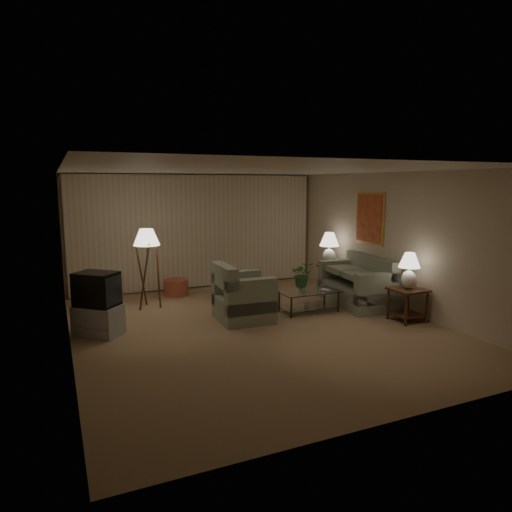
{
  "coord_description": "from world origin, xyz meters",
  "views": [
    {
      "loc": [
        -3.13,
        -6.98,
        2.48
      ],
      "look_at": [
        0.26,
        0.6,
        1.15
      ],
      "focal_mm": 32.0,
      "sensor_mm": 36.0,
      "label": 1
    }
  ],
  "objects_px": {
    "table_lamp_far": "(329,246)",
    "vase": "(302,287)",
    "side_table_far": "(328,274)",
    "ottoman": "(176,287)",
    "armchair": "(243,298)",
    "coffee_table": "(309,298)",
    "tv_cabinet": "(98,320)",
    "crt_tv": "(97,289)",
    "side_table_near": "(408,299)",
    "table_lamp_near": "(409,267)",
    "floor_lamp": "(148,267)",
    "sofa": "(356,285)"
  },
  "relations": [
    {
      "from": "side_table_far",
      "to": "ottoman",
      "type": "height_order",
      "value": "side_table_far"
    },
    {
      "from": "side_table_near",
      "to": "table_lamp_near",
      "type": "height_order",
      "value": "table_lamp_near"
    },
    {
      "from": "sofa",
      "to": "side_table_far",
      "type": "relative_size",
      "value": 3.31
    },
    {
      "from": "table_lamp_near",
      "to": "armchair",
      "type": "bearing_deg",
      "value": 154.51
    },
    {
      "from": "armchair",
      "to": "side_table_far",
      "type": "relative_size",
      "value": 1.76
    },
    {
      "from": "side_table_near",
      "to": "vase",
      "type": "distance_m",
      "value": 1.93
    },
    {
      "from": "coffee_table",
      "to": "vase",
      "type": "relative_size",
      "value": 6.94
    },
    {
      "from": "table_lamp_far",
      "to": "side_table_far",
      "type": "bearing_deg",
      "value": -135.0
    },
    {
      "from": "side_table_near",
      "to": "side_table_far",
      "type": "relative_size",
      "value": 1.0
    },
    {
      "from": "ottoman",
      "to": "table_lamp_far",
      "type": "bearing_deg",
      "value": -16.61
    },
    {
      "from": "crt_tv",
      "to": "ottoman",
      "type": "relative_size",
      "value": 1.47
    },
    {
      "from": "sofa",
      "to": "ottoman",
      "type": "bearing_deg",
      "value": -118.39
    },
    {
      "from": "table_lamp_near",
      "to": "tv_cabinet",
      "type": "relative_size",
      "value": 0.77
    },
    {
      "from": "table_lamp_far",
      "to": "vase",
      "type": "height_order",
      "value": "table_lamp_far"
    },
    {
      "from": "floor_lamp",
      "to": "ottoman",
      "type": "distance_m",
      "value": 1.28
    },
    {
      "from": "coffee_table",
      "to": "floor_lamp",
      "type": "relative_size",
      "value": 0.74
    },
    {
      "from": "crt_tv",
      "to": "ottoman",
      "type": "distance_m",
      "value": 2.88
    },
    {
      "from": "table_lamp_near",
      "to": "crt_tv",
      "type": "distance_m",
      "value": 5.41
    },
    {
      "from": "side_table_near",
      "to": "floor_lamp",
      "type": "height_order",
      "value": "floor_lamp"
    },
    {
      "from": "table_lamp_near",
      "to": "coffee_table",
      "type": "bearing_deg",
      "value": 136.65
    },
    {
      "from": "sofa",
      "to": "floor_lamp",
      "type": "relative_size",
      "value": 1.24
    },
    {
      "from": "armchair",
      "to": "coffee_table",
      "type": "bearing_deg",
      "value": -89.07
    },
    {
      "from": "tv_cabinet",
      "to": "ottoman",
      "type": "height_order",
      "value": "tv_cabinet"
    },
    {
      "from": "side_table_near",
      "to": "table_lamp_far",
      "type": "bearing_deg",
      "value": 90.0
    },
    {
      "from": "armchair",
      "to": "vase",
      "type": "distance_m",
      "value": 1.22
    },
    {
      "from": "table_lamp_near",
      "to": "table_lamp_far",
      "type": "xyz_separation_m",
      "value": [
        0.0,
        2.6,
        0.06
      ]
    },
    {
      "from": "armchair",
      "to": "tv_cabinet",
      "type": "bearing_deg",
      "value": 88.04
    },
    {
      "from": "table_lamp_near",
      "to": "floor_lamp",
      "type": "relative_size",
      "value": 0.41
    },
    {
      "from": "coffee_table",
      "to": "vase",
      "type": "height_order",
      "value": "vase"
    },
    {
      "from": "side_table_far",
      "to": "ottoman",
      "type": "xyz_separation_m",
      "value": [
        -3.36,
        1.0,
        -0.21
      ]
    },
    {
      "from": "floor_lamp",
      "to": "side_table_far",
      "type": "bearing_deg",
      "value": -2.82
    },
    {
      "from": "vase",
      "to": "side_table_far",
      "type": "bearing_deg",
      "value": 42.49
    },
    {
      "from": "sofa",
      "to": "table_lamp_far",
      "type": "height_order",
      "value": "table_lamp_far"
    },
    {
      "from": "sofa",
      "to": "floor_lamp",
      "type": "distance_m",
      "value": 4.25
    },
    {
      "from": "side_table_near",
      "to": "ottoman",
      "type": "height_order",
      "value": "side_table_near"
    },
    {
      "from": "table_lamp_near",
      "to": "floor_lamp",
      "type": "height_order",
      "value": "floor_lamp"
    },
    {
      "from": "floor_lamp",
      "to": "tv_cabinet",
      "type": "bearing_deg",
      "value": -128.98
    },
    {
      "from": "side_table_near",
      "to": "floor_lamp",
      "type": "bearing_deg",
      "value": 145.75
    },
    {
      "from": "crt_tv",
      "to": "vase",
      "type": "relative_size",
      "value": 4.66
    },
    {
      "from": "table_lamp_far",
      "to": "tv_cabinet",
      "type": "height_order",
      "value": "table_lamp_far"
    },
    {
      "from": "table_lamp_far",
      "to": "crt_tv",
      "type": "xyz_separation_m",
      "value": [
        -5.2,
        -1.14,
        -0.27
      ]
    },
    {
      "from": "sofa",
      "to": "side_table_far",
      "type": "xyz_separation_m",
      "value": [
        0.15,
        1.25,
        -0.0
      ]
    },
    {
      "from": "vase",
      "to": "armchair",
      "type": "bearing_deg",
      "value": 178.56
    },
    {
      "from": "side_table_near",
      "to": "table_lamp_near",
      "type": "relative_size",
      "value": 0.91
    },
    {
      "from": "side_table_near",
      "to": "crt_tv",
      "type": "distance_m",
      "value": 5.41
    },
    {
      "from": "crt_tv",
      "to": "vase",
      "type": "distance_m",
      "value": 3.74
    },
    {
      "from": "crt_tv",
      "to": "floor_lamp",
      "type": "height_order",
      "value": "floor_lamp"
    },
    {
      "from": "sofa",
      "to": "armchair",
      "type": "bearing_deg",
      "value": -81.77
    },
    {
      "from": "armchair",
      "to": "side_table_near",
      "type": "xyz_separation_m",
      "value": [
        2.69,
        -1.28,
        0.0
      ]
    },
    {
      "from": "coffee_table",
      "to": "tv_cabinet",
      "type": "bearing_deg",
      "value": 176.84
    }
  ]
}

